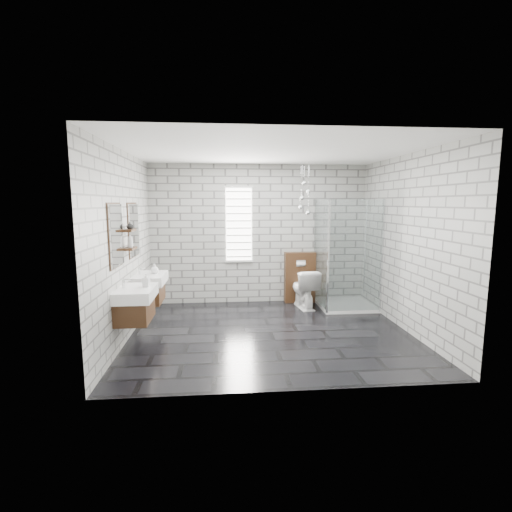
{
  "coord_description": "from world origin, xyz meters",
  "views": [
    {
      "loc": [
        -0.7,
        -5.41,
        1.97
      ],
      "look_at": [
        -0.19,
        0.35,
        1.13
      ],
      "focal_mm": 26.0,
      "sensor_mm": 36.0,
      "label": 1
    }
  ],
  "objects": [
    {
      "name": "soap_bottle_c",
      "position": [
        -2.02,
        -0.06,
        1.44
      ],
      "size": [
        0.1,
        0.11,
        0.21
      ],
      "primitive_type": "imported",
      "rotation": [
        0.0,
        0.0,
        0.39
      ],
      "color": "#B2B2B2",
      "rests_on": "shelf_lower"
    },
    {
      "name": "vanity_left",
      "position": [
        -1.91,
        -0.51,
        0.76
      ],
      "size": [
        0.47,
        0.7,
        1.57
      ],
      "color": "#3F2513",
      "rests_on": "wall_left"
    },
    {
      "name": "flush_plate",
      "position": [
        0.8,
        1.6,
        0.8
      ],
      "size": [
        0.18,
        0.01,
        0.12
      ],
      "primitive_type": "cube",
      "color": "silver",
      "rests_on": "cistern_panel"
    },
    {
      "name": "shelf_lower",
      "position": [
        -2.03,
        -0.05,
        1.32
      ],
      "size": [
        0.14,
        0.3,
        0.03
      ],
      "primitive_type": "cube",
      "color": "#3F2513",
      "rests_on": "wall_left"
    },
    {
      "name": "ceiling",
      "position": [
        0.0,
        0.0,
        2.71
      ],
      "size": [
        4.2,
        3.6,
        0.02
      ],
      "primitive_type": "cube",
      "color": "white",
      "rests_on": "wall_back"
    },
    {
      "name": "wall_left",
      "position": [
        -2.11,
        0.0,
        1.35
      ],
      "size": [
        0.02,
        3.6,
        2.7
      ],
      "primitive_type": "cube",
      "color": "#A4A49F",
      "rests_on": "floor"
    },
    {
      "name": "wall_back",
      "position": [
        0.0,
        1.81,
        1.35
      ],
      "size": [
        4.2,
        0.02,
        2.7
      ],
      "primitive_type": "cube",
      "color": "#A4A49F",
      "rests_on": "floor"
    },
    {
      "name": "vanity_right",
      "position": [
        -1.91,
        0.45,
        0.76
      ],
      "size": [
        0.47,
        0.7,
        1.57
      ],
      "color": "#3F2513",
      "rests_on": "wall_left"
    },
    {
      "name": "wall_right",
      "position": [
        2.11,
        0.0,
        1.35
      ],
      "size": [
        0.02,
        3.6,
        2.7
      ],
      "primitive_type": "cube",
      "color": "#A4A49F",
      "rests_on": "floor"
    },
    {
      "name": "soap_bottle_b",
      "position": [
        -1.8,
        0.5,
        0.93
      ],
      "size": [
        0.16,
        0.16,
        0.16
      ],
      "primitive_type": "imported",
      "rotation": [
        0.0,
        0.0,
        -0.38
      ],
      "color": "#B2B2B2",
      "rests_on": "vanity_right"
    },
    {
      "name": "window",
      "position": [
        -0.4,
        1.78,
        1.55
      ],
      "size": [
        0.56,
        0.05,
        1.48
      ],
      "color": "white",
      "rests_on": "wall_back"
    },
    {
      "name": "shelf_upper",
      "position": [
        -2.03,
        -0.05,
        1.58
      ],
      "size": [
        0.14,
        0.3,
        0.03
      ],
      "primitive_type": "cube",
      "color": "#3F2513",
      "rests_on": "wall_left"
    },
    {
      "name": "cistern_panel",
      "position": [
        0.8,
        1.7,
        0.5
      ],
      "size": [
        0.6,
        0.2,
        1.0
      ],
      "primitive_type": "cube",
      "color": "#3F2513",
      "rests_on": "floor"
    },
    {
      "name": "pendant_cluster",
      "position": [
        0.8,
        1.38,
        2.05
      ],
      "size": [
        0.24,
        0.2,
        0.96
      ],
      "color": "silver",
      "rests_on": "ceiling"
    },
    {
      "name": "wall_front",
      "position": [
        0.0,
        -1.81,
        1.35
      ],
      "size": [
        4.2,
        0.02,
        2.7
      ],
      "primitive_type": "cube",
      "color": "#A4A49F",
      "rests_on": "floor"
    },
    {
      "name": "shower_enclosure",
      "position": [
        1.5,
        1.18,
        0.5
      ],
      "size": [
        1.0,
        1.0,
        2.03
      ],
      "color": "white",
      "rests_on": "floor"
    },
    {
      "name": "vase",
      "position": [
        -2.02,
        -0.02,
        1.65
      ],
      "size": [
        0.1,
        0.1,
        0.1
      ],
      "primitive_type": "imported",
      "rotation": [
        0.0,
        0.0,
        -0.06
      ],
      "color": "#B2B2B2",
      "rests_on": "shelf_upper"
    },
    {
      "name": "toilet",
      "position": [
        0.8,
        1.29,
        0.37
      ],
      "size": [
        0.5,
        0.77,
        0.73
      ],
      "primitive_type": "imported",
      "rotation": [
        0.0,
        0.0,
        3.28
      ],
      "color": "white",
      "rests_on": "floor"
    },
    {
      "name": "floor",
      "position": [
        0.0,
        0.0,
        -0.01
      ],
      "size": [
        4.2,
        3.6,
        0.02
      ],
      "primitive_type": "cube",
      "color": "black",
      "rests_on": "ground"
    },
    {
      "name": "soap_bottle_a",
      "position": [
        -1.74,
        -0.44,
        0.94
      ],
      "size": [
        0.1,
        0.1,
        0.18
      ],
      "primitive_type": "imported",
      "rotation": [
        0.0,
        0.0,
        -0.17
      ],
      "color": "#B2B2B2",
      "rests_on": "vanity_left"
    }
  ]
}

